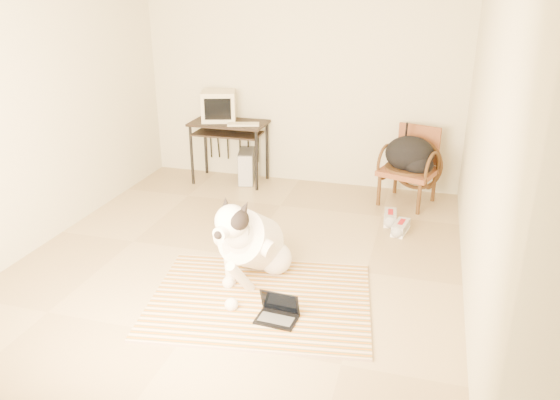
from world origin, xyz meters
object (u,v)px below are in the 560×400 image
at_px(laptop, 278,312).
at_px(crt_monitor, 219,106).
at_px(pc_tower, 247,166).
at_px(rattan_chair, 410,166).
at_px(backpack, 411,156).
at_px(computer_desk, 229,131).
at_px(dog, 251,243).

bearing_deg(laptop, crt_monitor, 118.78).
height_order(pc_tower, rattan_chair, rattan_chair).
bearing_deg(backpack, computer_desk, 175.53).
xyz_separation_m(laptop, crt_monitor, (-1.61, 2.93, 0.90)).
bearing_deg(backpack, laptop, -106.66).
distance_m(pc_tower, rattan_chair, 2.08).
distance_m(dog, pc_tower, 2.53).
height_order(dog, pc_tower, dog).
bearing_deg(laptop, pc_tower, 113.22).
bearing_deg(rattan_chair, computer_desk, 177.65).
bearing_deg(rattan_chair, dog, -118.44).
xyz_separation_m(laptop, backpack, (0.81, 2.70, 0.52)).
height_order(laptop, pc_tower, pc_tower).
distance_m(laptop, pc_tower, 3.19).
relative_size(crt_monitor, backpack, 0.93).
distance_m(laptop, computer_desk, 3.28).
bearing_deg(laptop, rattan_chair, 73.81).
relative_size(dog, crt_monitor, 2.35).
height_order(laptop, computer_desk, computer_desk).
xyz_separation_m(dog, crt_monitor, (-1.21, 2.38, 0.63)).
distance_m(rattan_chair, backpack, 0.17).
bearing_deg(crt_monitor, backpack, -5.61).
xyz_separation_m(computer_desk, crt_monitor, (-0.14, 0.06, 0.30)).
height_order(crt_monitor, rattan_chair, crt_monitor).
xyz_separation_m(pc_tower, rattan_chair, (2.06, -0.15, 0.24)).
bearing_deg(dog, crt_monitor, 117.06).
xyz_separation_m(laptop, computer_desk, (-1.47, 2.87, 0.61)).
distance_m(dog, computer_desk, 2.57).
xyz_separation_m(dog, laptop, (0.40, -0.56, -0.27)).
height_order(dog, backpack, dog).
relative_size(computer_desk, pc_tower, 2.00).
bearing_deg(dog, pc_tower, 109.92).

